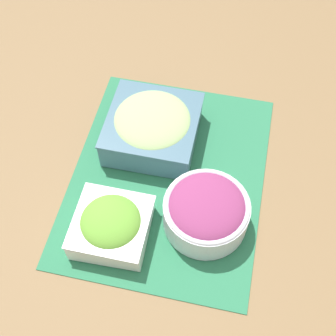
{
  "coord_description": "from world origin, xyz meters",
  "views": [
    {
      "loc": [
        0.49,
        0.11,
        0.8
      ],
      "look_at": [
        0.0,
        0.0,
        0.03
      ],
      "focal_mm": 50.0,
      "sensor_mm": 36.0,
      "label": 1
    }
  ],
  "objects": [
    {
      "name": "ground_plane",
      "position": [
        0.0,
        0.0,
        0.0
      ],
      "size": [
        3.0,
        3.0,
        0.0
      ],
      "primitive_type": "plane",
      "color": "olive"
    },
    {
      "name": "lettuce_bowl",
      "position": [
        0.14,
        -0.07,
        0.04
      ],
      "size": [
        0.14,
        0.14,
        0.07
      ],
      "color": "white",
      "rests_on": "placemat"
    },
    {
      "name": "placemat",
      "position": [
        0.0,
        0.0,
        0.0
      ],
      "size": [
        0.48,
        0.38,
        0.0
      ],
      "color": "#2D7A51",
      "rests_on": "ground_plane"
    },
    {
      "name": "onion_bowl",
      "position": [
        0.08,
        0.09,
        0.05
      ],
      "size": [
        0.16,
        0.16,
        0.08
      ],
      "color": "silver",
      "rests_on": "placemat"
    },
    {
      "name": "cucumber_bowl",
      "position": [
        -0.08,
        -0.05,
        0.05
      ],
      "size": [
        0.18,
        0.18,
        0.08
      ],
      "color": "slate",
      "rests_on": "placemat"
    }
  ]
}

